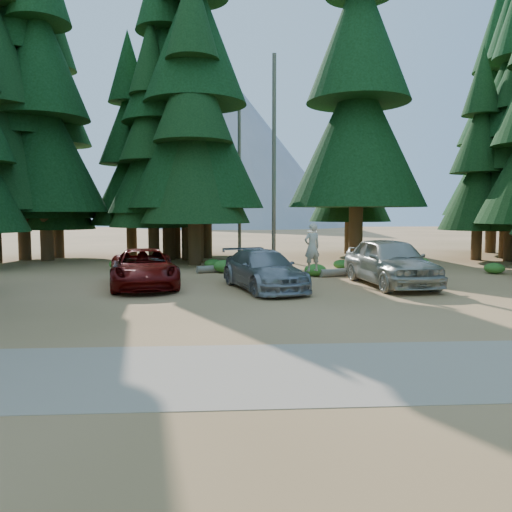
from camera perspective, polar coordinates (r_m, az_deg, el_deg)
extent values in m
plane|color=#9B7241|center=(15.58, 4.28, -5.46)|extent=(160.00, 160.00, 0.00)
cube|color=tan|center=(9.36, 9.83, -12.64)|extent=(26.00, 3.50, 0.01)
cylinder|color=#686053|center=(29.98, 2.07, 11.11)|extent=(0.24, 0.24, 12.00)
cylinder|color=#686053|center=(31.26, -1.91, 9.02)|extent=(0.20, 0.20, 10.00)
cone|color=gray|center=(100.81, -2.37, 11.42)|extent=(44.00, 44.00, 28.00)
cone|color=gray|center=(110.56, -6.67, 8.75)|extent=(36.00, 36.00, 20.00)
imported|color=#580807|center=(19.33, -12.75, -1.36)|extent=(3.39, 5.55, 1.44)
imported|color=gray|center=(18.31, 0.87, -1.60)|extent=(3.37, 5.32, 1.44)
imported|color=#ACA999|center=(19.95, 15.08, -0.61)|extent=(2.72, 5.64, 1.86)
imported|color=beige|center=(19.33, 6.43, 1.01)|extent=(0.79, 0.66, 1.85)
cylinder|color=white|center=(19.35, 6.42, 2.84)|extent=(0.36, 0.36, 0.04)
cylinder|color=#686053|center=(24.11, -1.40, -1.29)|extent=(4.54, 2.18, 0.34)
cylinder|color=#686053|center=(25.01, 0.94, -1.17)|extent=(2.39, 2.22, 0.25)
cylinder|color=#686053|center=(23.32, 13.20, -1.64)|extent=(5.24, 2.06, 0.35)
ellipsoid|color=#24661E|center=(25.50, -15.37, -0.90)|extent=(0.98, 0.98, 0.54)
ellipsoid|color=#24661E|center=(25.10, -4.93, -0.90)|extent=(0.88, 0.88, 0.48)
ellipsoid|color=#24661E|center=(23.44, -3.58, -1.18)|extent=(1.07, 1.07, 0.59)
ellipsoid|color=#24661E|center=(25.36, 9.72, -0.93)|extent=(0.82, 0.82, 0.45)
ellipsoid|color=#24661E|center=(22.26, 6.80, -1.60)|extent=(0.98, 0.98, 0.54)
ellipsoid|color=#24661E|center=(25.41, 18.07, -0.87)|extent=(1.18, 1.18, 0.65)
ellipsoid|color=#24661E|center=(25.52, 25.59, -1.26)|extent=(0.91, 0.91, 0.50)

